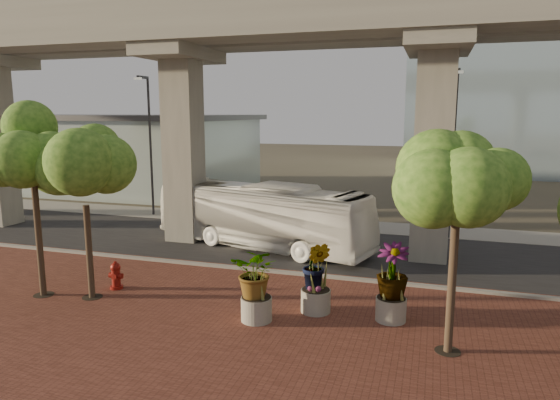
% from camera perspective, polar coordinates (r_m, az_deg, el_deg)
% --- Properties ---
extents(ground, '(160.00, 160.00, 0.00)m').
position_cam_1_polar(ground, '(22.39, 0.76, -6.88)').
color(ground, '#3D392C').
rests_on(ground, ground).
extents(brick_plaza, '(70.00, 13.00, 0.06)m').
position_cam_1_polar(brick_plaza, '(15.36, -8.01, -15.00)').
color(brick_plaza, brown).
rests_on(brick_plaza, ground).
extents(asphalt_road, '(90.00, 8.00, 0.04)m').
position_cam_1_polar(asphalt_road, '(24.23, 2.10, -5.52)').
color(asphalt_road, black).
rests_on(asphalt_road, ground).
extents(curb_strip, '(70.00, 0.25, 0.16)m').
position_cam_1_polar(curb_strip, '(20.54, -0.83, -8.21)').
color(curb_strip, gray).
rests_on(curb_strip, ground).
extents(far_sidewalk, '(90.00, 3.00, 0.06)m').
position_cam_1_polar(far_sidewalk, '(29.42, 4.90, -2.75)').
color(far_sidewalk, gray).
rests_on(far_sidewalk, ground).
extents(transit_viaduct, '(72.00, 5.60, 12.40)m').
position_cam_1_polar(transit_viaduct, '(23.37, 2.22, 11.92)').
color(transit_viaduct, gray).
rests_on(transit_viaduct, ground).
extents(station_pavilion, '(23.00, 13.00, 6.30)m').
position_cam_1_polar(station_pavilion, '(45.00, -18.33, 5.30)').
color(station_pavilion, '#AFC5C8').
rests_on(station_pavilion, ground).
extents(transit_bus, '(11.48, 5.62, 3.12)m').
position_cam_1_polar(transit_bus, '(24.06, -2.15, -1.86)').
color(transit_bus, white).
rests_on(transit_bus, ground).
extents(fire_hydrant, '(0.52, 0.47, 1.04)m').
position_cam_1_polar(fire_hydrant, '(19.56, -18.24, -8.19)').
color(fire_hydrant, maroon).
rests_on(fire_hydrant, ground).
extents(planter_front, '(2.17, 2.17, 2.38)m').
position_cam_1_polar(planter_front, '(15.60, -2.73, -8.68)').
color(planter_front, '#A49E94').
rests_on(planter_front, ground).
extents(planter_right, '(2.32, 2.32, 2.48)m').
position_cam_1_polar(planter_right, '(15.94, 12.70, -8.28)').
color(planter_right, gray).
rests_on(planter_right, ground).
extents(planter_left, '(2.15, 2.15, 2.37)m').
position_cam_1_polar(planter_left, '(16.28, 4.15, -7.92)').
color(planter_left, '#A6A496').
rests_on(planter_left, ground).
extents(street_tree_far_west, '(3.77, 3.77, 6.79)m').
position_cam_1_polar(street_tree_far_west, '(19.00, -26.52, 4.78)').
color(street_tree_far_west, '#473528').
rests_on(street_tree_far_west, ground).
extents(street_tree_near_west, '(3.82, 3.82, 6.17)m').
position_cam_1_polar(street_tree_near_west, '(18.12, -21.51, 2.87)').
color(street_tree_near_west, '#473528').
rests_on(street_tree_near_west, ground).
extents(street_tree_near_east, '(3.42, 3.42, 6.48)m').
position_cam_1_polar(street_tree_near_east, '(13.57, 19.75, 2.90)').
color(street_tree_near_east, '#473528').
rests_on(street_tree_near_east, ground).
extents(streetlamp_west, '(0.43, 1.25, 8.62)m').
position_cam_1_polar(streetlamp_west, '(32.25, -14.73, 7.05)').
color(streetlamp_west, '#303035').
rests_on(streetlamp_west, ground).
extents(streetlamp_east, '(0.42, 1.24, 8.53)m').
position_cam_1_polar(streetlamp_east, '(26.70, 19.24, 6.17)').
color(streetlamp_east, '#2A2A2E').
rests_on(streetlamp_east, ground).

